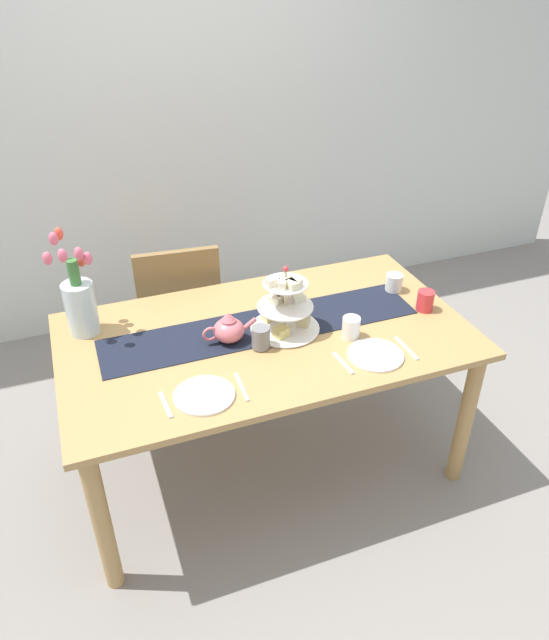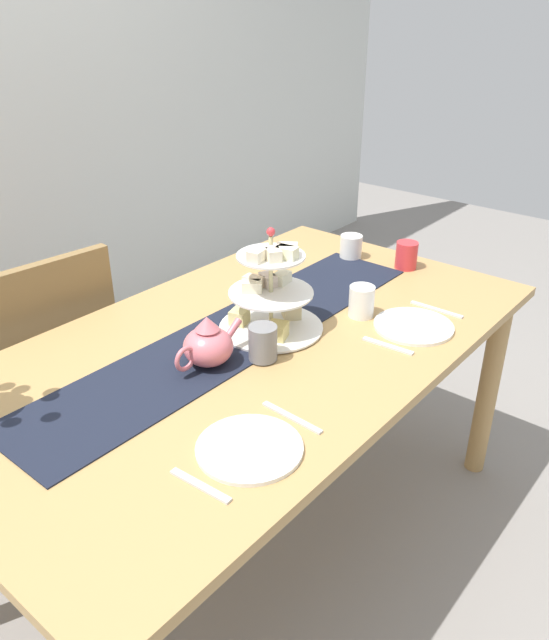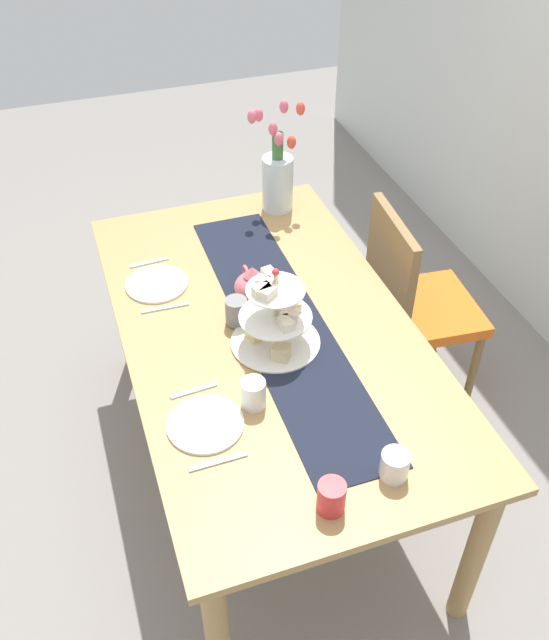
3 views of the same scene
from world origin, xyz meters
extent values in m
plane|color=gray|center=(0.00, 0.00, 0.00)|extent=(8.00, 8.00, 0.00)
cube|color=tan|center=(0.00, 0.00, 0.74)|extent=(1.74, 0.97, 0.03)
cylinder|color=tan|center=(0.80, -0.42, 0.36)|extent=(0.07, 0.07, 0.72)
cylinder|color=tan|center=(0.80, 0.42, 0.36)|extent=(0.07, 0.07, 0.72)
cylinder|color=olive|center=(-0.04, 0.95, 0.21)|extent=(0.04, 0.04, 0.41)
cylinder|color=olive|center=(-0.07, 0.59, 0.21)|extent=(0.04, 0.04, 0.41)
cylinder|color=olive|center=(-0.43, 0.62, 0.21)|extent=(0.04, 0.04, 0.41)
cube|color=orange|center=(-0.23, 0.79, 0.43)|extent=(0.46, 0.46, 0.05)
cube|color=olive|center=(-0.25, 0.60, 0.69)|extent=(0.42, 0.07, 0.45)
cube|color=black|center=(0.00, 0.05, 0.75)|extent=(1.40, 0.28, 0.00)
cylinder|color=beige|center=(0.09, 0.00, 0.90)|extent=(0.01, 0.01, 0.28)
cylinder|color=white|center=(0.09, 0.00, 0.76)|extent=(0.30, 0.30, 0.01)
cylinder|color=white|center=(0.09, 0.00, 0.87)|extent=(0.24, 0.24, 0.01)
cylinder|color=white|center=(0.09, 0.00, 0.98)|extent=(0.19, 0.19, 0.01)
cube|color=beige|center=(0.17, -0.01, 0.79)|extent=(0.07, 0.07, 0.05)
cube|color=#E1D287|center=(0.04, 0.08, 0.78)|extent=(0.06, 0.06, 0.04)
cube|color=#DDCB74|center=(0.05, -0.06, 0.78)|extent=(0.07, 0.07, 0.04)
cube|color=#EEEAC7|center=(0.15, 0.01, 0.89)|extent=(0.06, 0.04, 0.03)
cube|color=silver|center=(0.12, 0.04, 0.89)|extent=(0.06, 0.07, 0.03)
cube|color=beige|center=(0.08, 0.06, 0.89)|extent=(0.04, 0.06, 0.03)
cube|color=#F0E5BF|center=(0.05, 0.04, 0.89)|extent=(0.06, 0.07, 0.03)
cube|color=beige|center=(0.03, 0.00, 1.00)|extent=(0.06, 0.05, 0.03)
cube|color=beige|center=(0.06, -0.03, 1.00)|extent=(0.06, 0.07, 0.03)
cube|color=beige|center=(0.10, -0.05, 1.00)|extent=(0.04, 0.06, 0.03)
cube|color=beige|center=(0.12, -0.03, 1.00)|extent=(0.06, 0.07, 0.03)
sphere|color=red|center=(0.09, 0.00, 1.05)|extent=(0.02, 0.02, 0.02)
ellipsoid|color=#D66B75|center=(-0.16, 0.00, 0.81)|extent=(0.13, 0.13, 0.10)
cone|color=#D66B75|center=(-0.16, 0.00, 0.87)|extent=(0.06, 0.06, 0.04)
cylinder|color=#D66B75|center=(-0.07, 0.00, 0.82)|extent=(0.07, 0.02, 0.06)
torus|color=#D66B75|center=(-0.24, 0.00, 0.81)|extent=(0.07, 0.01, 0.07)
cylinder|color=white|center=(0.70, 0.13, 0.79)|extent=(0.08, 0.08, 0.08)
cylinder|color=white|center=(-0.36, -0.31, 0.76)|extent=(0.23, 0.23, 0.01)
cube|color=silver|center=(-0.50, -0.31, 0.75)|extent=(0.03, 0.15, 0.01)
cube|color=silver|center=(-0.21, -0.31, 0.75)|extent=(0.02, 0.17, 0.01)
cylinder|color=white|center=(0.36, -0.31, 0.76)|extent=(0.23, 0.23, 0.01)
cube|color=silver|center=(0.21, -0.31, 0.75)|extent=(0.03, 0.15, 0.01)
cube|color=silver|center=(0.50, -0.31, 0.75)|extent=(0.02, 0.17, 0.01)
cylinder|color=slate|center=(-0.06, -0.09, 0.80)|extent=(0.08, 0.08, 0.09)
cylinder|color=white|center=(0.33, -0.15, 0.80)|extent=(0.08, 0.08, 0.09)
cylinder|color=red|center=(0.74, -0.07, 0.80)|extent=(0.08, 0.08, 0.09)
camera|label=1|loc=(-0.70, -1.98, 2.17)|focal=33.15mm
camera|label=2|loc=(-1.13, -1.02, 1.61)|focal=35.14mm
camera|label=3|loc=(1.70, -0.55, 2.32)|focal=38.83mm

